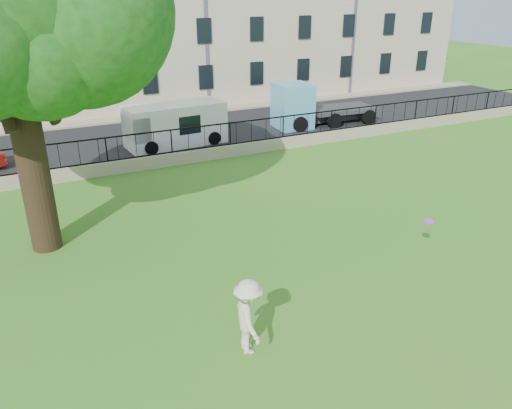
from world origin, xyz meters
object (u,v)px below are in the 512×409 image
frisbee (429,222)px  white_van (175,125)px  man (249,317)px  blue_truck (324,103)px

frisbee → white_van: (-2.80, 15.57, -0.33)m
man → blue_truck: 21.59m
man → white_van: 17.20m
blue_truck → frisbee: bearing=-108.9°
man → white_van: size_ratio=0.36×
frisbee → blue_truck: (6.74, 15.82, -0.12)m
frisbee → white_van: 15.82m
frisbee → blue_truck: size_ratio=0.04×
frisbee → white_van: bearing=100.2°
man → white_van: (3.70, 16.80, 0.16)m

